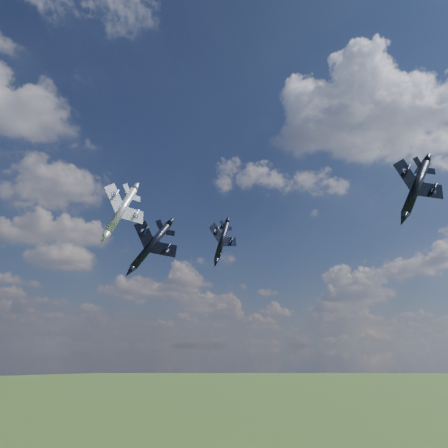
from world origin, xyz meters
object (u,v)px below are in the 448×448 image
jet_lead_navy (151,246)px  jet_left_silver (121,211)px  jet_right_navy (416,187)px  jet_high_navy (222,241)px

jet_lead_navy → jet_left_silver: jet_left_silver is taller
jet_lead_navy → jet_left_silver: (-7.84, -5.99, 3.93)m
jet_right_navy → jet_left_silver: (-40.46, 27.05, -3.09)m
jet_right_navy → jet_high_navy: jet_high_navy is taller
jet_lead_navy → jet_high_navy: jet_high_navy is taller
jet_high_navy → jet_left_silver: size_ratio=1.07×
jet_lead_navy → jet_right_navy: jet_right_navy is taller
jet_high_navy → jet_left_silver: (-33.84, -24.60, -3.99)m
jet_right_navy → jet_left_silver: bearing=160.5°
jet_left_silver → jet_right_navy: bearing=-52.5°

